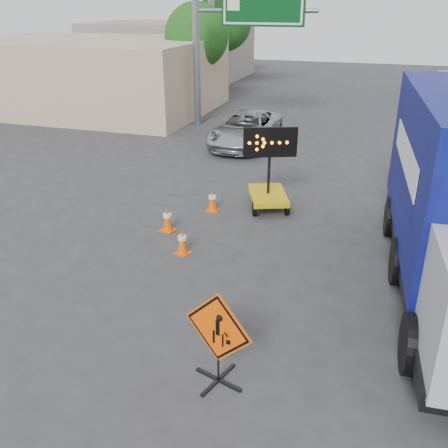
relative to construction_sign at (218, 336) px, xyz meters
The scene contains 12 objects.
ground 1.27m from the construction_sign, 159.26° to the left, with size 100.00×100.00×0.00m, color #2D2D30.
storefront_left_near 25.14m from the construction_sign, 126.09° to the left, with size 14.00×10.00×4.00m, color tan.
storefront_left_far 37.79m from the construction_sign, 114.73° to the left, with size 12.00×10.00×4.40m, color #A5988A.
highway_gantry 19.44m from the construction_sign, 105.99° to the left, with size 6.18×0.38×6.90m.
tree_left_near 24.19m from the construction_sign, 111.53° to the left, with size 3.71×3.71×6.03m.
tree_left_far 32.06m from the construction_sign, 107.92° to the left, with size 4.10×4.10×6.66m.
construction_sign is the anchor object (origin of this frame).
arrow_board 8.11m from the construction_sign, 97.38° to the left, with size 1.68×2.09×2.59m.
pickup_truck 15.55m from the construction_sign, 103.97° to the left, with size 2.44×5.30×1.47m, color #B1B4B9.
cone_a 4.91m from the construction_sign, 119.58° to the left, with size 0.46×0.46×0.71m.
cone_b 6.40m from the construction_sign, 121.73° to the left, with size 0.44×0.44×0.74m.
cone_c 7.69m from the construction_sign, 109.93° to the left, with size 0.39×0.39×0.73m.
Camera 1 is at (2.99, -6.73, 6.05)m, focal length 40.00 mm.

